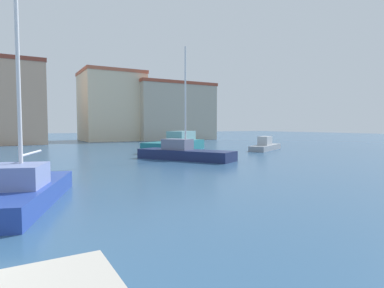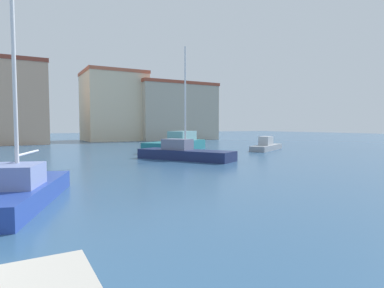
% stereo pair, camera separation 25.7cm
% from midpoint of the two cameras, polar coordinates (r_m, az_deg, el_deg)
% --- Properties ---
extents(water, '(160.00, 160.00, 0.00)m').
position_cam_midpoint_polar(water, '(27.91, -1.84, -1.69)').
color(water, '#2D5175').
rests_on(water, ground).
extents(sailboat_blue_far_right, '(3.75, 6.18, 8.18)m').
position_cam_midpoint_polar(sailboat_blue_far_right, '(11.30, -28.19, -7.15)').
color(sailboat_blue_far_right, '#233D93').
rests_on(sailboat_blue_far_right, water).
extents(sailboat_navy_distant_east, '(5.33, 7.29, 8.00)m').
position_cam_midpoint_polar(sailboat_navy_distant_east, '(22.97, -1.12, -1.53)').
color(sailboat_navy_distant_east, '#19234C').
rests_on(sailboat_navy_distant_east, water).
extents(motorboat_grey_inner_mooring, '(5.83, 4.24, 1.37)m').
position_cam_midpoint_polar(motorboat_grey_inner_mooring, '(32.50, 13.37, -0.31)').
color(motorboat_grey_inner_mooring, gray).
rests_on(motorboat_grey_inner_mooring, water).
extents(motorboat_teal_distant_north, '(8.53, 7.13, 1.88)m').
position_cam_midpoint_polar(motorboat_teal_distant_north, '(31.15, -2.31, 0.06)').
color(motorboat_teal_distant_north, '#1E707A').
rests_on(motorboat_teal_distant_north, water).
extents(harbor_office, '(8.14, 8.76, 10.81)m').
position_cam_midpoint_polar(harbor_office, '(48.28, -29.21, 6.46)').
color(harbor_office, tan).
rests_on(harbor_office, ground).
extents(yacht_club, '(9.41, 9.02, 11.03)m').
position_cam_midpoint_polar(yacht_club, '(53.72, -13.71, 6.56)').
color(yacht_club, beige).
rests_on(yacht_club, ground).
extents(waterfront_apartments, '(13.69, 8.81, 9.66)m').
position_cam_midpoint_polar(waterfront_apartments, '(55.79, -3.30, 5.82)').
color(waterfront_apartments, '#B2A893').
rests_on(waterfront_apartments, ground).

